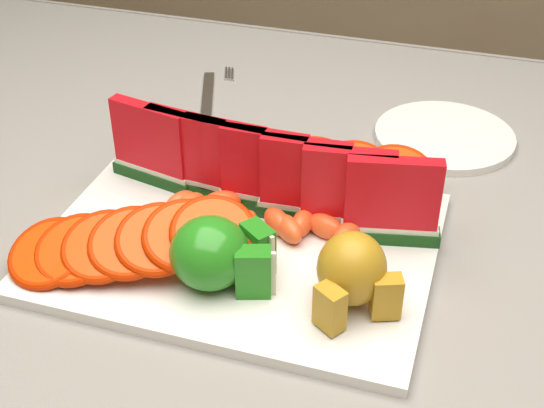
% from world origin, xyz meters
% --- Properties ---
extents(table, '(1.40, 0.90, 0.75)m').
position_xyz_m(table, '(0.00, 0.00, 0.65)').
color(table, '#552E1E').
rests_on(table, ground).
extents(tablecloth, '(1.53, 1.03, 0.20)m').
position_xyz_m(tablecloth, '(0.00, 0.00, 0.72)').
color(tablecloth, gray).
rests_on(tablecloth, table).
extents(platter, '(0.40, 0.30, 0.01)m').
position_xyz_m(platter, '(0.02, -0.07, 0.76)').
color(platter, silver).
rests_on(platter, tablecloth).
extents(apple_cluster, '(0.11, 0.09, 0.07)m').
position_xyz_m(apple_cluster, '(0.03, -0.14, 0.80)').
color(apple_cluster, '#27910A').
rests_on(apple_cluster, platter).
extents(pear_cluster, '(0.09, 0.09, 0.07)m').
position_xyz_m(pear_cluster, '(0.16, -0.13, 0.81)').
color(pear_cluster, '#A5701F').
rests_on(pear_cluster, platter).
extents(side_plate, '(0.19, 0.19, 0.01)m').
position_xyz_m(side_plate, '(0.20, 0.22, 0.76)').
color(side_plate, silver).
rests_on(side_plate, tablecloth).
extents(fork, '(0.07, 0.19, 0.00)m').
position_xyz_m(fork, '(-0.13, 0.24, 0.76)').
color(fork, silver).
rests_on(fork, tablecloth).
extents(watermelon_row, '(0.39, 0.07, 0.10)m').
position_xyz_m(watermelon_row, '(0.03, -0.01, 0.82)').
color(watermelon_row, '#0F3A15').
rests_on(watermelon_row, platter).
extents(orange_fan_front, '(0.27, 0.16, 0.07)m').
position_xyz_m(orange_fan_front, '(-0.06, -0.14, 0.80)').
color(orange_fan_front, '#D56300').
rests_on(orange_fan_front, platter).
extents(orange_fan_back, '(0.34, 0.11, 0.05)m').
position_xyz_m(orange_fan_back, '(0.04, 0.06, 0.79)').
color(orange_fan_back, '#D56300').
rests_on(orange_fan_back, platter).
extents(tangerine_segments, '(0.22, 0.07, 0.03)m').
position_xyz_m(tangerine_segments, '(0.04, -0.05, 0.78)').
color(tangerine_segments, orange).
rests_on(tangerine_segments, platter).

